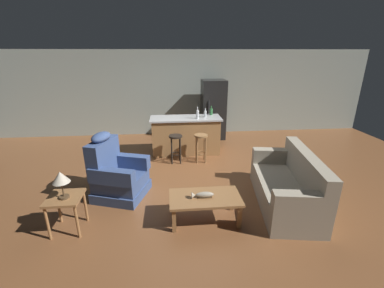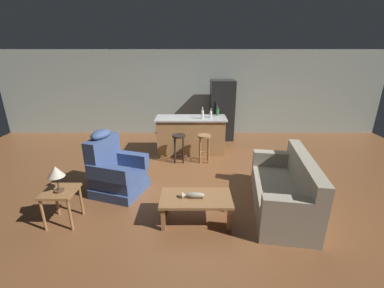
{
  "view_description": "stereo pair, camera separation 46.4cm",
  "coord_description": "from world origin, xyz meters",
  "views": [
    {
      "loc": [
        -0.44,
        -5.01,
        2.52
      ],
      "look_at": [
        0.03,
        -0.1,
        0.75
      ],
      "focal_mm": 24.0,
      "sensor_mm": 36.0,
      "label": 1
    },
    {
      "loc": [
        0.03,
        -5.03,
        2.52
      ],
      "look_at": [
        0.03,
        -0.1,
        0.75
      ],
      "focal_mm": 24.0,
      "sensor_mm": 36.0,
      "label": 2
    }
  ],
  "objects": [
    {
      "name": "back_wall",
      "position": [
        0.0,
        3.12,
        1.3
      ],
      "size": [
        12.0,
        0.05,
        2.6
      ],
      "color": "#939E93",
      "rests_on": "ground_plane"
    },
    {
      "name": "bar_stool_left",
      "position": [
        -0.28,
        0.72,
        0.47
      ],
      "size": [
        0.32,
        0.32,
        0.68
      ],
      "color": "black",
      "rests_on": "ground_plane"
    },
    {
      "name": "bottle_short_amber",
      "position": [
        0.5,
        1.34,
        1.04
      ],
      "size": [
        0.06,
        0.06,
        0.23
      ],
      "color": "silver",
      "rests_on": "kitchen_island"
    },
    {
      "name": "bar_stool_right",
      "position": [
        0.32,
        0.72,
        0.47
      ],
      "size": [
        0.32,
        0.32,
        0.68
      ],
      "color": "olive",
      "rests_on": "ground_plane"
    },
    {
      "name": "couch",
      "position": [
        1.58,
        -1.27,
        0.34
      ],
      "size": [
        1.13,
        2.01,
        0.94
      ],
      "rotation": [
        0.0,
        0.0,
        2.98
      ],
      "color": "#9E937F",
      "rests_on": "ground_plane"
    },
    {
      "name": "recliner_near_lamp",
      "position": [
        -1.41,
        -0.69,
        0.42
      ],
      "size": [
        1.06,
        1.06,
        1.2
      ],
      "rotation": [
        0.0,
        0.0,
        -0.32
      ],
      "color": "#384C7A",
      "rests_on": "ground_plane"
    },
    {
      "name": "bottle_tall_green",
      "position": [
        0.29,
        1.21,
        1.06
      ],
      "size": [
        0.07,
        0.07,
        0.3
      ],
      "color": "silver",
      "rests_on": "kitchen_island"
    },
    {
      "name": "ground_plane",
      "position": [
        0.0,
        0.0,
        0.0
      ],
      "size": [
        12.0,
        12.0,
        0.0
      ],
      "color": "brown"
    },
    {
      "name": "table_lamp",
      "position": [
        -1.95,
        -1.67,
        0.87
      ],
      "size": [
        0.24,
        0.24,
        0.41
      ],
      "color": "#4C3823",
      "rests_on": "end_table"
    },
    {
      "name": "kitchen_island",
      "position": [
        0.0,
        1.35,
        0.48
      ],
      "size": [
        1.8,
        0.7,
        0.95
      ],
      "color": "#9E7042",
      "rests_on": "ground_plane"
    },
    {
      "name": "end_table",
      "position": [
        -1.97,
        -1.64,
        0.46
      ],
      "size": [
        0.48,
        0.48,
        0.56
      ],
      "color": "olive",
      "rests_on": "ground_plane"
    },
    {
      "name": "fish_figurine",
      "position": [
        0.04,
        -1.61,
        0.46
      ],
      "size": [
        0.34,
        0.1,
        0.1
      ],
      "color": "#4C3823",
      "rests_on": "coffee_table"
    },
    {
      "name": "refrigerator",
      "position": [
        0.92,
        2.55,
        0.88
      ],
      "size": [
        0.7,
        0.69,
        1.76
      ],
      "color": "black",
      "rests_on": "ground_plane"
    },
    {
      "name": "bottle_wine_dark",
      "position": [
        0.7,
        1.59,
        1.04
      ],
      "size": [
        0.08,
        0.08,
        0.23
      ],
      "color": "#2D6B38",
      "rests_on": "kitchen_island"
    },
    {
      "name": "coffee_table",
      "position": [
        0.09,
        -1.6,
        0.36
      ],
      "size": [
        1.1,
        0.6,
        0.42
      ],
      "color": "olive",
      "rests_on": "ground_plane"
    }
  ]
}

